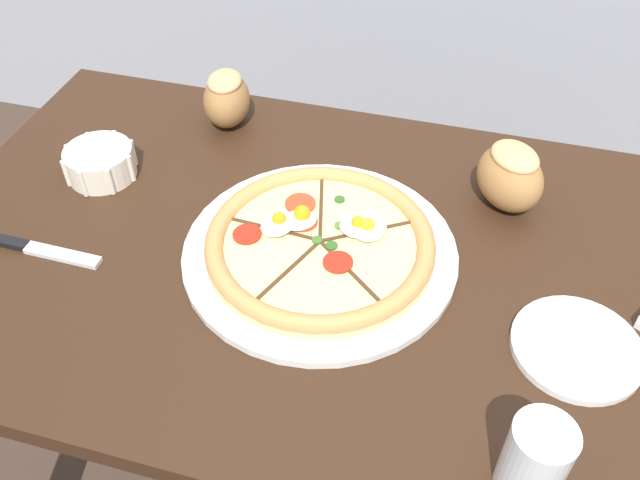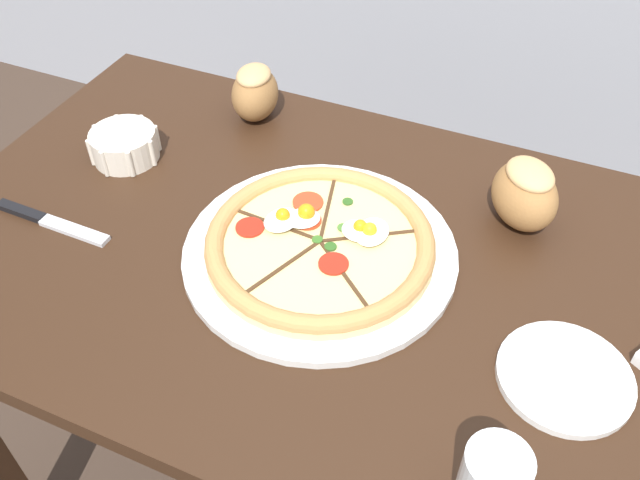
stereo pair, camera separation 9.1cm
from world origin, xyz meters
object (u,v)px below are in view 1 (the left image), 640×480
object	(u,v)px
pizza	(320,245)
bread_piece_near	(510,176)
bread_piece_mid	(226,98)
water_glass	(533,463)
ramekin_bowl	(100,162)
knife_main	(35,249)
side_saucer	(577,348)
dining_table	(368,319)

from	to	relation	value
pizza	bread_piece_near	xyz separation A→B (m)	(0.24, 0.18, 0.03)
bread_piece_near	bread_piece_mid	bearing A→B (deg)	169.39
pizza	water_glass	size ratio (longest dim) A/B	3.66
ramekin_bowl	bread_piece_mid	bearing A→B (deg)	53.76
ramekin_bowl	knife_main	bearing A→B (deg)	-92.99
ramekin_bowl	side_saucer	size ratio (longest dim) A/B	0.71
bread_piece_mid	knife_main	xyz separation A→B (m)	(-0.15, -0.36, -0.04)
bread_piece_near	knife_main	size ratio (longest dim) A/B	0.72
pizza	side_saucer	bearing A→B (deg)	-12.00
bread_piece_near	bread_piece_mid	size ratio (longest dim) A/B	1.19
water_glass	ramekin_bowl	bearing A→B (deg)	152.76
bread_piece_near	water_glass	size ratio (longest dim) A/B	1.35
bread_piece_mid	water_glass	xyz separation A→B (m)	(0.53, -0.53, -0.00)
ramekin_bowl	bread_piece_near	bearing A→B (deg)	9.28
bread_piece_near	pizza	bearing A→B (deg)	-142.81
bread_piece_near	side_saucer	distance (m)	0.28
bread_piece_mid	bread_piece_near	bearing A→B (deg)	-10.61
ramekin_bowl	bread_piece_near	size ratio (longest dim) A/B	0.81
water_glass	side_saucer	distance (m)	0.20
pizza	bread_piece_near	size ratio (longest dim) A/B	2.71
pizza	water_glass	world-z (taller)	water_glass
ramekin_bowl	water_glass	world-z (taller)	water_glass
bread_piece_near	side_saucer	size ratio (longest dim) A/B	0.88
ramekin_bowl	water_glass	xyz separation A→B (m)	(0.67, -0.34, 0.02)
bread_piece_near	bread_piece_mid	xyz separation A→B (m)	(-0.47, 0.09, -0.00)
pizza	water_glass	bearing A→B (deg)	-42.13
bread_piece_mid	knife_main	bearing A→B (deg)	-111.98
bread_piece_mid	dining_table	bearing A→B (deg)	-40.30
pizza	ramekin_bowl	world-z (taller)	pizza
bread_piece_near	knife_main	distance (m)	0.68
bread_piece_mid	pizza	bearing A→B (deg)	-48.50
bread_piece_near	dining_table	bearing A→B (deg)	-133.24
water_glass	side_saucer	world-z (taller)	water_glass
pizza	side_saucer	xyz separation A→B (m)	(0.34, -0.07, -0.01)
knife_main	ramekin_bowl	bearing A→B (deg)	87.90
bread_piece_mid	water_glass	bearing A→B (deg)	-45.16
dining_table	side_saucer	distance (m)	0.31
bread_piece_near	side_saucer	bearing A→B (deg)	-67.13
side_saucer	bread_piece_mid	bearing A→B (deg)	149.55
bread_piece_near	side_saucer	xyz separation A→B (m)	(0.11, -0.25, -0.05)
bread_piece_mid	side_saucer	xyz separation A→B (m)	(0.58, -0.34, -0.04)
pizza	knife_main	bearing A→B (deg)	-165.79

